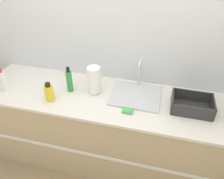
# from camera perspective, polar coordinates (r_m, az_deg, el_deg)

# --- Properties ---
(wall_back) EXTENTS (4.77, 0.06, 2.60)m
(wall_back) POSITION_cam_1_polar(r_m,az_deg,el_deg) (2.20, -0.92, 12.00)
(wall_back) COLOR silver
(wall_back) RESTS_ON ground_plane
(counter_cabinet) EXTENTS (2.40, 0.69, 0.92)m
(counter_cabinet) POSITION_cam_1_polar(r_m,az_deg,el_deg) (2.41, -3.01, -10.24)
(counter_cabinet) COLOR tan
(counter_cabinet) RESTS_ON ground_plane
(sink) EXTENTS (0.46, 0.40, 0.31)m
(sink) POSITION_cam_1_polar(r_m,az_deg,el_deg) (2.09, 6.25, -1.18)
(sink) COLOR silver
(sink) RESTS_ON counter_cabinet
(paper_towel_roll) EXTENTS (0.13, 0.13, 0.27)m
(paper_towel_roll) POSITION_cam_1_polar(r_m,az_deg,el_deg) (2.07, -4.68, 2.51)
(paper_towel_roll) COLOR #4C4C51
(paper_towel_roll) RESTS_ON counter_cabinet
(dish_rack) EXTENTS (0.35, 0.24, 0.12)m
(dish_rack) POSITION_cam_1_polar(r_m,az_deg,el_deg) (2.04, 20.09, -3.96)
(dish_rack) COLOR #2D2D2D
(dish_rack) RESTS_ON counter_cabinet
(bottle_yellow) EXTENTS (0.08, 0.08, 0.19)m
(bottle_yellow) POSITION_cam_1_polar(r_m,az_deg,el_deg) (2.08, -16.08, -0.80)
(bottle_yellow) COLOR yellow
(bottle_yellow) RESTS_ON counter_cabinet
(bottle_white_spray) EXTENTS (0.06, 0.06, 0.25)m
(bottle_white_spray) POSITION_cam_1_polar(r_m,az_deg,el_deg) (2.35, -26.56, 2.08)
(bottle_white_spray) COLOR white
(bottle_white_spray) RESTS_ON counter_cabinet
(bottle_green) EXTENTS (0.06, 0.06, 0.26)m
(bottle_green) POSITION_cam_1_polar(r_m,az_deg,el_deg) (2.13, -11.07, 2.25)
(bottle_green) COLOR #2D8C3D
(bottle_green) RESTS_ON counter_cabinet
(sponge) EXTENTS (0.09, 0.06, 0.02)m
(sponge) POSITION_cam_1_polar(r_m,az_deg,el_deg) (1.91, 4.08, -5.65)
(sponge) COLOR #4CB259
(sponge) RESTS_ON counter_cabinet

